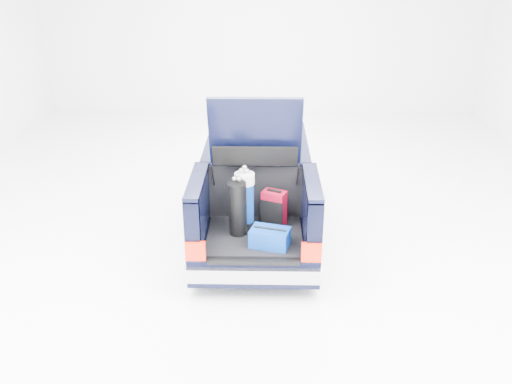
{
  "coord_description": "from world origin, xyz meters",
  "views": [
    {
      "loc": [
        0.16,
        -8.13,
        4.23
      ],
      "look_at": [
        0.0,
        -0.5,
        0.81
      ],
      "focal_mm": 38.0,
      "sensor_mm": 36.0,
      "label": 1
    }
  ],
  "objects_px": {
    "car": "(257,185)",
    "blue_golf_bag": "(245,200)",
    "blue_duffel": "(270,237)",
    "red_suitcase": "(274,208)",
    "black_golf_bag": "(238,208)"
  },
  "relations": [
    {
      "from": "red_suitcase",
      "to": "blue_duffel",
      "type": "xyz_separation_m",
      "value": [
        -0.06,
        -0.62,
        -0.13
      ]
    },
    {
      "from": "red_suitcase",
      "to": "blue_golf_bag",
      "type": "height_order",
      "value": "blue_golf_bag"
    },
    {
      "from": "red_suitcase",
      "to": "blue_golf_bag",
      "type": "bearing_deg",
      "value": -143.51
    },
    {
      "from": "red_suitcase",
      "to": "blue_duffel",
      "type": "distance_m",
      "value": 0.63
    },
    {
      "from": "black_golf_bag",
      "to": "blue_duffel",
      "type": "relative_size",
      "value": 1.54
    },
    {
      "from": "car",
      "to": "blue_golf_bag",
      "type": "height_order",
      "value": "car"
    },
    {
      "from": "blue_golf_bag",
      "to": "blue_duffel",
      "type": "distance_m",
      "value": 0.7
    },
    {
      "from": "black_golf_bag",
      "to": "blue_golf_bag",
      "type": "xyz_separation_m",
      "value": [
        0.09,
        0.22,
        0.02
      ]
    },
    {
      "from": "blue_duffel",
      "to": "car",
      "type": "bearing_deg",
      "value": 111.75
    },
    {
      "from": "car",
      "to": "blue_golf_bag",
      "type": "relative_size",
      "value": 4.96
    },
    {
      "from": "car",
      "to": "red_suitcase",
      "type": "xyz_separation_m",
      "value": [
        0.27,
        -1.27,
        0.18
      ]
    },
    {
      "from": "blue_golf_bag",
      "to": "car",
      "type": "bearing_deg",
      "value": 61.31
    },
    {
      "from": "car",
      "to": "blue_duffel",
      "type": "xyz_separation_m",
      "value": [
        0.21,
        -1.89,
        0.05
      ]
    },
    {
      "from": "car",
      "to": "black_golf_bag",
      "type": "distance_m",
      "value": 1.64
    },
    {
      "from": "red_suitcase",
      "to": "black_golf_bag",
      "type": "height_order",
      "value": "black_golf_bag"
    }
  ]
}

